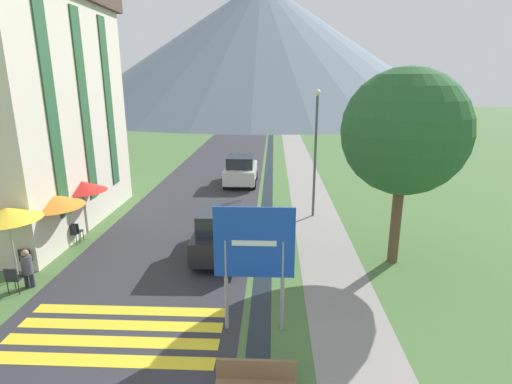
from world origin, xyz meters
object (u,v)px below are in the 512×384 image
road_sign (254,252)px  cafe_umbrella_rear_red (83,186)px  cafe_chair_far_left (72,232)px  cafe_umbrella_middle_orange (51,200)px  cafe_umbrella_front_yellow (7,214)px  parked_car_near (221,231)px  cafe_chair_far_right (75,231)px  cafe_chair_middle (43,243)px  parked_car_far (241,170)px  cafe_chair_near_right (27,258)px  hotel_building (14,97)px  cafe_chair_nearest (14,278)px  person_standing_terrace (33,235)px  tree_by_path (405,132)px  person_seated_near (27,267)px  streetlamp (316,145)px

road_sign → cafe_umbrella_rear_red: bearing=138.6°
cafe_chair_far_left → cafe_umbrella_middle_orange: size_ratio=0.37×
cafe_umbrella_front_yellow → cafe_umbrella_rear_red: bearing=84.7°
road_sign → cafe_chair_far_left: size_ratio=3.95×
parked_car_near → cafe_chair_far_left: bearing=173.9°
cafe_chair_far_right → cafe_umbrella_middle_orange: cafe_umbrella_middle_orange is taller
road_sign → cafe_umbrella_middle_orange: 8.85m
cafe_chair_middle → parked_car_far: bearing=59.9°
cafe_chair_near_right → cafe_umbrella_middle_orange: size_ratio=0.37×
cafe_chair_far_left → cafe_chair_far_right: bearing=45.3°
hotel_building → cafe_umbrella_middle_orange: size_ratio=4.53×
parked_car_near → cafe_chair_nearest: size_ratio=4.67×
cafe_chair_middle → person_standing_terrace: size_ratio=0.49×
road_sign → cafe_chair_nearest: (-7.41, 1.53, -1.68)m
road_sign → tree_by_path: size_ratio=0.50×
hotel_building → cafe_chair_middle: hotel_building is taller
road_sign → person_seated_near: size_ratio=2.66×
road_sign → person_seated_near: road_sign is taller
person_standing_terrace → tree_by_path: tree_by_path is taller
parked_car_far → cafe_chair_far_right: parked_car_far is taller
cafe_chair_far_left → cafe_umbrella_middle_orange: 1.79m
road_sign → person_standing_terrace: size_ratio=1.95×
cafe_chair_near_right → cafe_chair_middle: same height
road_sign → parked_car_far: 15.37m
person_standing_terrace → cafe_chair_near_right: bearing=-75.8°
parked_car_far → person_seated_near: size_ratio=3.08×
cafe_umbrella_rear_red → person_seated_near: cafe_umbrella_rear_red is taller
road_sign → cafe_chair_far_left: road_sign is taller
cafe_chair_near_right → person_seated_near: bearing=-53.9°
cafe_chair_nearest → cafe_umbrella_rear_red: 5.29m
cafe_chair_nearest → person_seated_near: 0.48m
cafe_umbrella_rear_red → streetlamp: 10.31m
cafe_chair_far_left → tree_by_path: 12.97m
hotel_building → cafe_umbrella_rear_red: hotel_building is taller
hotel_building → parked_car_near: size_ratio=2.63×
parked_car_far → cafe_chair_far_right: 11.39m
parked_car_near → person_standing_terrace: bearing=-171.8°
cafe_chair_middle → tree_by_path: bearing=0.7°
cafe_umbrella_front_yellow → cafe_chair_nearest: bearing=-61.5°
road_sign → cafe_umbrella_middle_orange: (-7.64, 4.47, -0.11)m
tree_by_path → person_standing_terrace: bearing=-177.5°
cafe_chair_far_right → cafe_chair_middle: size_ratio=1.00×
cafe_chair_far_right → streetlamp: 10.93m
cafe_chair_near_right → person_standing_terrace: bearing=107.2°
cafe_chair_far_right → cafe_umbrella_middle_orange: bearing=-77.3°
hotel_building → cafe_chair_far_left: (2.98, -2.24, -5.14)m
cafe_umbrella_front_yellow → cafe_umbrella_rear_red: (0.39, 4.24, -0.22)m
cafe_chair_far_left → hotel_building: bearing=119.2°
parked_car_far → cafe_chair_middle: bearing=-120.4°
cafe_chair_far_left → streetlamp: (9.87, 3.95, 2.94)m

